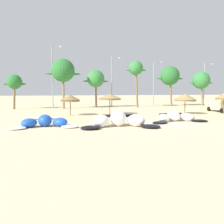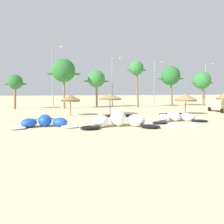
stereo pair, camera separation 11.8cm
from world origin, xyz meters
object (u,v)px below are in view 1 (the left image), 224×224
object	(u,v)px
beach_umbrella_outermost	(224,96)
parked_van	(221,104)
beach_umbrella_middle	(110,97)
beach_umbrella_near_van	(70,98)
kite_left_of_center	(175,117)
palm_left	(63,71)
kite_left	(119,120)
beach_umbrella_near_palms	(185,97)
palm_leftmost	(15,82)
lamppost_east_center	(154,81)
lamppost_east	(205,82)
palm_left_of_gap	(96,79)
kite_far_left	(45,122)
lamppost_west_center	(113,79)
lamppost_west	(53,74)
palm_center_left	(136,69)
palm_center_right	(170,76)
palm_right_of_gap	(201,81)

from	to	relation	value
beach_umbrella_outermost	parked_van	xyz separation A→B (m)	(1.66, 2.68, -1.27)
beach_umbrella_outermost	beach_umbrella_middle	bearing A→B (deg)	170.85
beach_umbrella_near_van	beach_umbrella_outermost	distance (m)	20.15
beach_umbrella_near_van	beach_umbrella_outermost	size ratio (longest dim) A/B	0.91
kite_left_of_center	palm_left	size ratio (longest dim) A/B	0.75
kite_left	beach_umbrella_near_palms	distance (m)	13.95
kite_left_of_center	palm_leftmost	xyz separation A→B (m)	(-18.65, 20.05, 4.04)
beach_umbrella_middle	kite_left_of_center	bearing A→B (deg)	-57.53
kite_left	beach_umbrella_near_van	xyz separation A→B (m)	(-3.70, 9.92, 1.64)
lamppost_east_center	lamppost_east	world-z (taller)	lamppost_east_center
beach_umbrella_middle	beach_umbrella_near_palms	size ratio (longest dim) A/B	1.03
beach_umbrella_near_palms	palm_left_of_gap	xyz separation A→B (m)	(-9.60, 14.60, 2.98)
kite_far_left	lamppost_west_center	size ratio (longest dim) A/B	0.63
lamppost_west	palm_center_left	bearing A→B (deg)	-2.70
kite_far_left	parked_van	xyz separation A→B (m)	(24.18, 8.98, 0.69)
kite_left	lamppost_east_center	xyz separation A→B (m)	(14.12, 25.82, 4.57)
kite_left_of_center	beach_umbrella_middle	size ratio (longest dim) A/B	2.10
beach_umbrella_middle	lamppost_east	distance (m)	28.68
kite_left_of_center	lamppost_west	size ratio (longest dim) A/B	0.58
parked_van	palm_center_left	size ratio (longest dim) A/B	0.60
kite_left_of_center	lamppost_east	xyz separation A→B (m)	(19.11, 23.16, 4.62)
kite_left_of_center	palm_left_of_gap	size ratio (longest dim) A/B	0.92
beach_umbrella_near_van	palm_left	bearing A→B (deg)	93.39
beach_umbrella_outermost	palm_left	distance (m)	25.15
beach_umbrella_near_van	palm_left	xyz separation A→B (m)	(-0.67, 11.34, 4.28)
kite_left	beach_umbrella_middle	size ratio (longest dim) A/B	2.33
kite_far_left	parked_van	bearing A→B (deg)	20.37
beach_umbrella_outermost	lamppost_east_center	bearing A→B (deg)	96.83
kite_left	palm_left	xyz separation A→B (m)	(-4.37, 21.27, 5.91)
kite_left_of_center	palm_leftmost	bearing A→B (deg)	132.93
lamppost_west	lamppost_west_center	bearing A→B (deg)	10.35
palm_left	beach_umbrella_outermost	bearing A→B (deg)	-33.54
palm_center_left	palm_center_right	xyz separation A→B (m)	(7.68, 1.77, -1.06)
beach_umbrella_near_palms	palm_center_left	size ratio (longest dim) A/B	0.34
kite_far_left	kite_left_of_center	world-z (taller)	kite_left_of_center
parked_van	beach_umbrella_outermost	bearing A→B (deg)	-121.76
beach_umbrella_near_palms	lamppost_west_center	world-z (taller)	lamppost_west_center
lamppost_east_center	palm_center_right	bearing A→B (deg)	-45.04
beach_umbrella_near_van	beach_umbrella_middle	xyz separation A→B (m)	(5.02, 0.05, 0.12)
lamppost_west	parked_van	bearing A→B (deg)	-26.93
lamppost_west_center	kite_far_left	bearing A→B (deg)	-115.69
kite_left_of_center	lamppost_east	bearing A→B (deg)	50.48
beach_umbrella_near_palms	lamppost_west	size ratio (longest dim) A/B	0.27
palm_center_right	palm_right_of_gap	distance (m)	6.93
lamppost_west	palm_leftmost	bearing A→B (deg)	-176.82
parked_van	palm_right_of_gap	size ratio (longest dim) A/B	0.74
kite_left_of_center	lamppost_east_center	bearing A→B (deg)	71.92
beach_umbrella_near_van	beach_umbrella_near_palms	world-z (taller)	beach_umbrella_near_palms
kite_left_of_center	palm_left_of_gap	bearing A→B (deg)	103.19
palm_left_of_gap	palm_left	bearing A→B (deg)	-164.19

